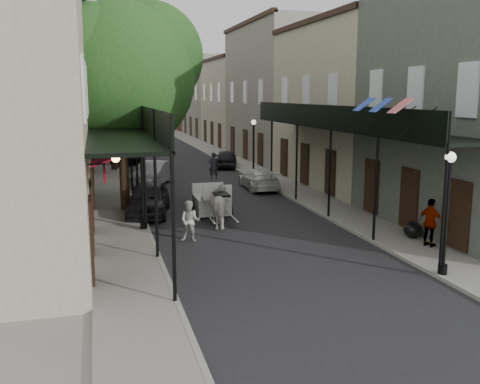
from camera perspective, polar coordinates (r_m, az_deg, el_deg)
ground at (r=17.24m, az=5.48°, el=-8.14°), size 140.00×140.00×0.00m
road at (r=36.16m, az=-5.71°, el=1.68°), size 8.00×90.00×0.01m
sidewalk_left at (r=35.69m, az=-13.65°, el=1.41°), size 2.20×90.00×0.12m
sidewalk_right at (r=37.29m, az=1.89°, el=2.08°), size 2.20×90.00×0.12m
building_row_left at (r=45.36m, az=-18.93°, el=9.60°), size 5.00×80.00×10.50m
building_row_right at (r=47.51m, az=2.56°, el=10.15°), size 5.00×80.00×10.50m
gallery_left at (r=22.32m, az=-12.55°, el=6.53°), size 2.20×18.05×4.88m
gallery_right at (r=24.69m, az=10.41°, el=6.96°), size 2.20×18.05×4.88m
tree_near at (r=25.52m, az=-11.77°, el=12.49°), size 7.31×6.80×9.63m
tree_far at (r=39.48m, az=-13.09°, el=10.69°), size 6.45×6.00×8.61m
lamppost_right_near at (r=16.92m, az=21.18°, el=-1.97°), size 0.32×0.32×3.71m
lamppost_left at (r=21.61m, az=-10.39°, el=1.14°), size 0.32×0.32×3.71m
lamppost_right_far at (r=34.89m, az=1.46°, el=4.80°), size 0.32×0.32×3.71m
horse at (r=22.32m, az=-1.94°, el=-1.45°), size 1.00×2.10×1.76m
carriage at (r=24.92m, az=-3.25°, el=0.40°), size 1.88×2.63×2.94m
pedestrian_walking at (r=20.14m, az=-5.35°, el=-3.10°), size 0.93×0.84×1.56m
pedestrian_sidewalk_left at (r=35.60m, az=-12.42°, el=2.73°), size 1.08×0.85×1.47m
pedestrian_sidewalk_right at (r=20.10m, az=19.66°, el=-3.10°), size 0.78×1.10×1.73m
car_left_near at (r=24.83m, az=-9.73°, el=-0.69°), size 2.59×4.67×1.50m
car_left_mid at (r=32.67m, az=-9.33°, el=1.93°), size 3.10×4.65×1.45m
car_left_far at (r=44.35m, az=-12.22°, el=4.05°), size 2.48×5.26×1.45m
car_right_near at (r=31.02m, az=2.01°, el=1.41°), size 1.82×4.25×1.22m
car_right_far at (r=40.25m, az=-1.50°, el=3.57°), size 2.57×4.21×1.34m
trash_bags at (r=21.45m, az=17.97°, el=-3.78°), size 0.96×1.11×0.60m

